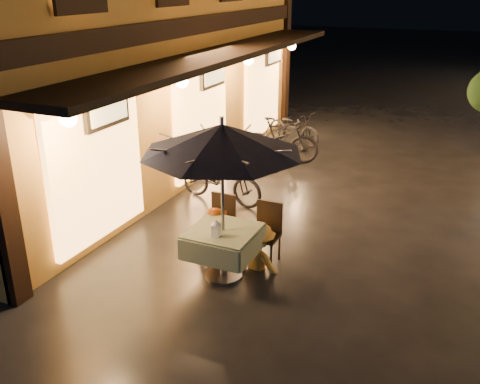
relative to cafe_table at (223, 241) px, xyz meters
The scene contains 14 objects.
ground 1.37m from the cafe_table, 18.76° to the right, with size 90.00×90.00×0.00m, color black.
west_building 6.59m from the cafe_table, 141.64° to the left, with size 5.90×11.40×7.40m.
cafe_table is the anchor object (origin of this frame).
patio_umbrella 1.56m from the cafe_table, 90.00° to the right, with size 2.29×2.29×2.46m.
cafe_chair_left 0.84m from the cafe_table, 118.51° to the left, with size 0.42×0.42×0.97m.
cafe_chair_right 0.84m from the cafe_table, 61.49° to the left, with size 0.42×0.42×0.97m.
table_lantern 0.40m from the cafe_table, 90.00° to the right, with size 0.16×0.16×0.25m.
person_orange 0.71m from the cafe_table, 127.61° to the left, with size 0.80×0.62×1.64m, color #C15B0E.
person_yellow 0.63m from the cafe_table, 54.77° to the left, with size 0.90×0.52×1.39m, color gold.
bicycle_0 2.94m from the cafe_table, 116.96° to the left, with size 0.66×1.89×0.99m, color black.
bicycle_1 4.66m from the cafe_table, 108.65° to the left, with size 0.46×1.64×0.99m, color black.
bicycle_2 5.40m from the cafe_table, 105.58° to the left, with size 0.64×1.83×0.96m, color black.
bicycle_3 5.54m from the cafe_table, 101.56° to the left, with size 0.52×1.83×1.10m, color black.
bicycle_4 7.20m from the cafe_table, 100.64° to the left, with size 0.59×1.69×0.89m, color black.
Camera 1 is at (1.94, -5.88, 4.17)m, focal length 40.00 mm.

